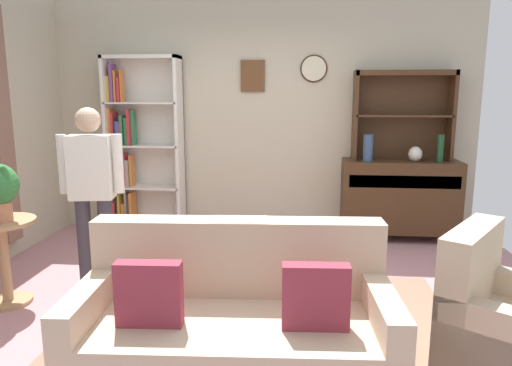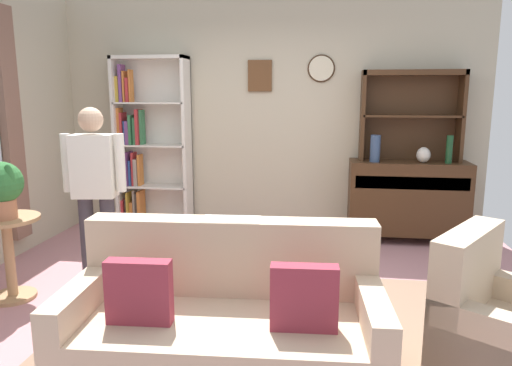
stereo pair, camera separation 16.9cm
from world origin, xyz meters
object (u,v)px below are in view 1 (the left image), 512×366
at_px(bookshelf, 139,148).
at_px(armchair_floral, 511,331).
at_px(person_reading, 92,188).
at_px(vase_round, 415,154).
at_px(couch_floral, 235,329).
at_px(sideboard_hutch, 403,103).
at_px(vase_tall, 368,148).
at_px(plant_stand, 4,253).
at_px(bottle_wine, 440,148).
at_px(sideboard, 400,196).

distance_m(bookshelf, armchair_floral, 4.32).
bearing_deg(armchair_floral, person_reading, 162.37).
height_order(vase_round, couch_floral, vase_round).
bearing_deg(person_reading, sideboard_hutch, 33.70).
height_order(vase_tall, couch_floral, vase_tall).
bearing_deg(plant_stand, bookshelf, 79.68).
xyz_separation_m(bottle_wine, armchair_floral, (-0.27, -2.63, -0.78)).
relative_size(armchair_floral, plant_stand, 1.54).
bearing_deg(bottle_wine, couch_floral, -124.16).
distance_m(vase_tall, vase_round, 0.52).
bearing_deg(sideboard, sideboard_hutch, 90.00).
bearing_deg(armchair_floral, bookshelf, 138.80).
bearing_deg(armchair_floral, vase_round, 89.68).
bearing_deg(bookshelf, plant_stand, -100.32).
bearing_deg(bookshelf, armchair_floral, -41.20).
bearing_deg(sideboard, bookshelf, 178.41).
distance_m(vase_tall, couch_floral, 3.11).
height_order(vase_tall, vase_round, vase_tall).
distance_m(vase_round, bottle_wine, 0.27).
xyz_separation_m(bottle_wine, person_reading, (-3.22, -1.69, -0.17)).
xyz_separation_m(bookshelf, sideboard_hutch, (3.09, 0.02, 0.54)).
bearing_deg(couch_floral, vase_tall, 68.29).
distance_m(vase_round, person_reading, 3.42).
relative_size(sideboard_hutch, vase_tall, 3.68).
distance_m(vase_round, plant_stand, 4.15).
relative_size(sideboard_hutch, person_reading, 0.71).
bearing_deg(couch_floral, plant_stand, 157.05).
height_order(sideboard_hutch, person_reading, sideboard_hutch).
bearing_deg(person_reading, plant_stand, -157.27).
distance_m(vase_tall, bottle_wine, 0.78).
distance_m(vase_tall, person_reading, 2.98).
bearing_deg(plant_stand, person_reading, 22.73).
bearing_deg(bookshelf, sideboard_hutch, 0.44).
distance_m(armchair_floral, plant_stand, 3.65).
bearing_deg(sideboard_hutch, bottle_wine, -26.96).
xyz_separation_m(sideboard, plant_stand, (-3.48, -2.05, -0.08)).
height_order(vase_round, person_reading, person_reading).
xyz_separation_m(bottle_wine, plant_stand, (-3.87, -1.96, -0.65)).
bearing_deg(armchair_floral, plant_stand, 169.47).
bearing_deg(bottle_wine, bookshelf, 177.12).
bearing_deg(person_reading, sideboard, 32.15).
bearing_deg(sideboard, vase_round, -27.17).
xyz_separation_m(vase_tall, person_reading, (-2.44, -1.70, -0.16)).
height_order(bookshelf, vase_round, bookshelf).
relative_size(sideboard, vase_tall, 4.35).
relative_size(vase_round, person_reading, 0.11).
bearing_deg(vase_round, person_reading, -149.96).
relative_size(bookshelf, sideboard, 1.62).
relative_size(bookshelf, plant_stand, 3.04).
distance_m(bookshelf, sideboard, 3.13).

